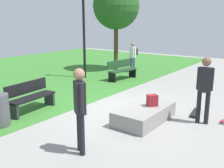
% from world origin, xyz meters
% --- Properties ---
extents(ground_plane, '(28.00, 28.00, 0.00)m').
position_xyz_m(ground_plane, '(0.00, 0.00, 0.00)').
color(ground_plane, gray).
extents(concrete_ledge, '(1.94, 1.01, 0.42)m').
position_xyz_m(concrete_ledge, '(-0.41, -1.14, 0.21)').
color(concrete_ledge, gray).
rests_on(concrete_ledge, ground_plane).
extents(backpack_on_ledge, '(0.34, 0.33, 0.32)m').
position_xyz_m(backpack_on_ledge, '(-0.21, -1.26, 0.58)').
color(backpack_on_ledge, maroon).
rests_on(backpack_on_ledge, concrete_ledge).
extents(skater_performing_trick, '(0.25, 0.43, 1.82)m').
position_xyz_m(skater_performing_trick, '(0.39, -2.48, 1.08)').
color(skater_performing_trick, black).
rests_on(skater_performing_trick, ground_plane).
extents(skater_watching, '(0.35, 0.38, 1.82)m').
position_xyz_m(skater_watching, '(-2.78, -0.95, 1.08)').
color(skater_watching, black).
rests_on(skater_watching, ground_plane).
extents(skateboard_by_ledge, '(0.82, 0.32, 0.08)m').
position_xyz_m(skateboard_by_ledge, '(0.98, -2.11, 0.06)').
color(skateboard_by_ledge, black).
rests_on(skateboard_by_ledge, ground_plane).
extents(park_bench_by_oak, '(1.64, 0.64, 0.91)m').
position_xyz_m(park_bench_by_oak, '(-1.76, 2.11, 0.48)').
color(park_bench_by_oak, black).
rests_on(park_bench_by_oak, ground_plane).
extents(park_bench_center_lawn, '(1.65, 0.67, 0.91)m').
position_xyz_m(park_bench_center_lawn, '(3.67, 2.43, 0.48)').
color(park_bench_center_lawn, '#1E4223').
rests_on(park_bench_center_lawn, ground_plane).
extents(tree_broad_elm, '(2.55, 2.55, 4.81)m').
position_xyz_m(tree_broad_elm, '(5.64, 4.17, 3.52)').
color(tree_broad_elm, '#4C3823').
rests_on(tree_broad_elm, grass_lawn).
extents(lamp_post, '(0.28, 0.28, 4.22)m').
position_xyz_m(lamp_post, '(2.92, 4.11, 2.56)').
color(lamp_post, black).
rests_on(lamp_post, ground_plane).
extents(pedestrian_with_backpack, '(0.41, 0.41, 1.63)m').
position_xyz_m(pedestrian_with_backpack, '(5.54, 2.96, 0.97)').
color(pedestrian_with_backpack, '#3F5184').
rests_on(pedestrian_with_backpack, ground_plane).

